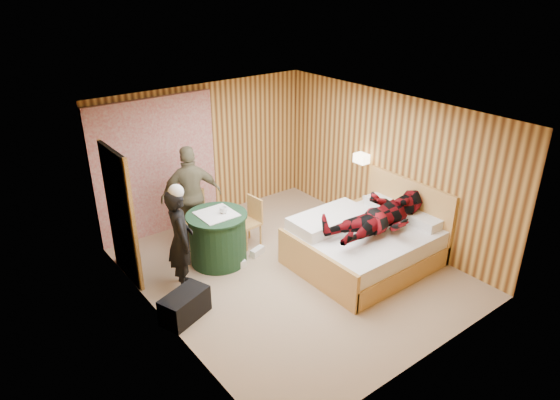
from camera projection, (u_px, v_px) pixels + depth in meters
floor at (290, 270)px, 7.80m from camera, size 4.20×5.00×0.01m
ceiling at (292, 113)px, 6.75m from camera, size 4.20×5.00×0.01m
wall_back at (206, 152)px, 9.08m from camera, size 4.20×0.02×2.50m
wall_left at (158, 240)px, 6.11m from camera, size 0.02×5.00×2.50m
wall_right at (388, 166)px, 8.43m from camera, size 0.02×5.00×2.50m
curtain at (156, 168)px, 8.49m from camera, size 2.20×0.08×2.40m
doorway at (120, 215)px, 7.24m from camera, size 0.06×0.90×2.05m
wall_lamp at (362, 158)px, 8.64m from camera, size 0.26×0.24×0.16m
bed at (366, 243)px, 7.90m from camera, size 2.18×1.72×1.18m
nightstand at (369, 217)px, 8.81m from camera, size 0.43×0.58×0.56m
round_table at (218, 238)px, 7.87m from camera, size 0.96×0.96×0.85m
chair_far at (195, 214)px, 8.37m from camera, size 0.50×0.50×0.93m
chair_near at (251, 218)px, 8.37m from camera, size 0.41×0.41×0.83m
duffel_bag at (185, 306)px, 6.66m from camera, size 0.75×0.57×0.38m
sneaker_left at (257, 251)px, 8.20m from camera, size 0.28×0.18×0.12m
sneaker_right at (237, 265)px, 7.83m from camera, size 0.29×0.15×0.12m
woman_standing at (180, 240)px, 7.09m from camera, size 0.51×0.65×1.55m
man_at_table at (191, 196)px, 8.26m from camera, size 1.09×0.70×1.72m
man_on_bed at (382, 208)px, 7.46m from camera, size 0.86×0.67×1.77m
book_lower at (372, 204)px, 8.66m from camera, size 0.22×0.26×0.02m
book_upper at (372, 203)px, 8.65m from camera, size 0.24×0.27×0.02m
cup_nightstand at (365, 199)px, 8.77m from camera, size 0.11×0.11×0.09m
cup_table at (224, 210)px, 7.69m from camera, size 0.14×0.14×0.10m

